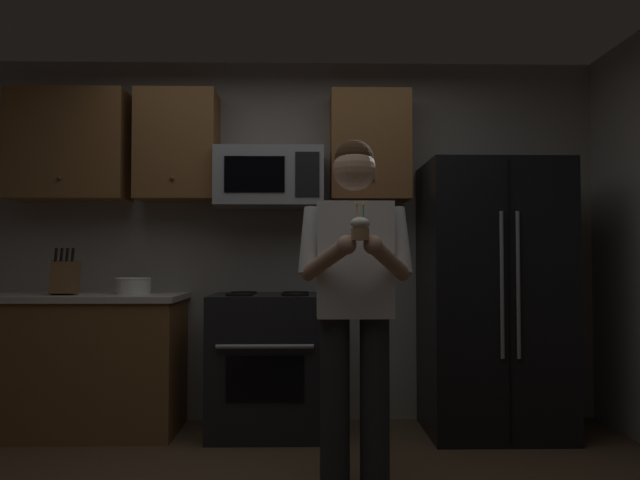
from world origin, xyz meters
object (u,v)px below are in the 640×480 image
oven_range (268,363)px  cupcake (360,228)px  bowl_large_white (133,285)px  person (355,291)px  microwave (270,178)px  refrigerator (492,297)px  knife_block (65,278)px

oven_range → cupcake: cupcake is taller
bowl_large_white → person: 1.82m
microwave → refrigerator: 1.72m
knife_block → refrigerator: bearing=-0.2°
oven_range → microwave: bearing=90.0°
refrigerator → knife_block: 2.85m
microwave → person: 1.48m
oven_range → microwave: size_ratio=1.26×
microwave → refrigerator: (1.50, -0.16, -0.82)m
refrigerator → bowl_large_white: bearing=177.6°
refrigerator → cupcake: refrigerator is taller
knife_block → microwave: bearing=6.3°
microwave → knife_block: bearing=-173.7°
oven_range → knife_block: knife_block is taller
microwave → cupcake: bearing=-71.9°
microwave → bowl_large_white: bearing=-176.5°
oven_range → person: 1.30m
oven_range → person: bearing=-65.1°
oven_range → person: (0.50, -1.08, 0.53)m
microwave → person: bearing=-67.3°
cupcake → person: bearing=90.0°
refrigerator → bowl_large_white: size_ratio=7.46×
bowl_large_white → person: size_ratio=0.14×
microwave → bowl_large_white: 1.18m
refrigerator → person: 1.44m
oven_range → microwave: microwave is taller
knife_block → bowl_large_white: bearing=12.2°
refrigerator → person: size_ratio=1.02×
microwave → oven_range: bearing=-90.0°
bowl_large_white → cupcake: cupcake is taller
oven_range → knife_block: bearing=-178.7°
microwave → refrigerator: bearing=-6.0°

